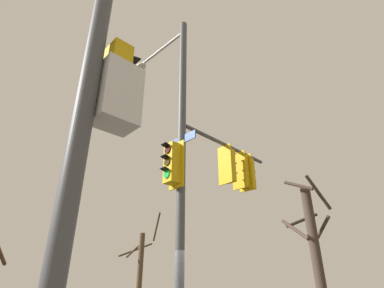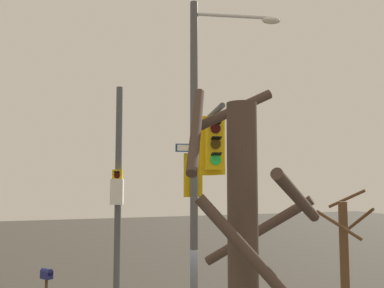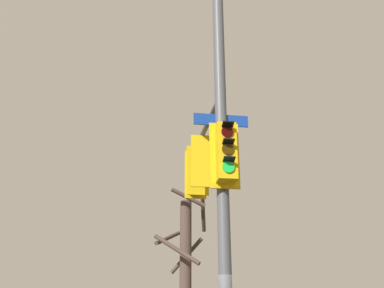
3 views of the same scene
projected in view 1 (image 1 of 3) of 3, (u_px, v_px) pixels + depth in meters
main_signal_pole_assembly at (204, 156)px, 9.10m from camera, size 3.60×4.72×9.91m
secondary_pole_assembly at (101, 88)px, 3.97m from camera, size 0.58×0.85×8.09m
bare_tree_behind_pole at (140, 272)px, 15.65m from camera, size 2.47×1.99×5.42m
bare_tree_across_street at (315, 250)px, 11.58m from camera, size 2.02×2.23×5.81m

